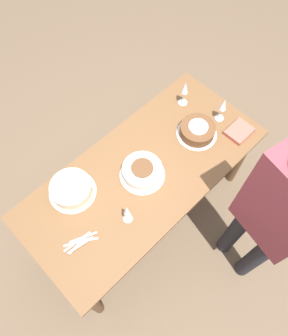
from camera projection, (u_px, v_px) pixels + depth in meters
name	position (u px, v px, depth m)	size (l,w,h in m)	color
ground_plane	(144.00, 211.00, 2.82)	(12.00, 12.00, 0.00)	brown
dining_table	(144.00, 179.00, 2.26)	(1.71, 0.79, 0.74)	brown
cake_center_white	(142.00, 171.00, 2.11)	(0.30, 0.30, 0.10)	white
cake_front_chocolate	(197.00, 131.00, 2.27)	(0.28, 0.28, 0.09)	white
cake_back_decorated	(72.00, 189.00, 2.06)	(0.30, 0.30, 0.09)	white
wine_glass_near	(185.00, 89.00, 2.31)	(0.07, 0.07, 0.21)	silver
wine_glass_far	(223.00, 106.00, 2.24)	(0.07, 0.07, 0.20)	silver
wine_glass_extra	(127.00, 211.00, 1.89)	(0.06, 0.06, 0.20)	silver
fork_pile	(80.00, 242.00, 1.94)	(0.22, 0.12, 0.02)	silver
napkin_stack	(239.00, 131.00, 2.30)	(0.18, 0.14, 0.03)	#B75B4C
person_cutting	(276.00, 215.00, 1.76)	(0.29, 0.44, 1.65)	#232328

